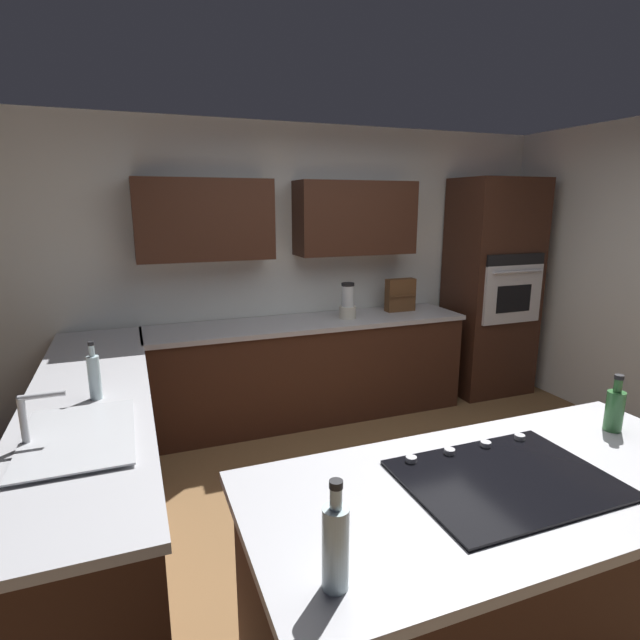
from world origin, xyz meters
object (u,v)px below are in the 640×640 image
object	(u,v)px
dish_soap_bottle	(94,376)
second_bottle	(615,409)
cooktop	(505,478)
spice_rack	(400,295)
oil_bottle	(336,545)
blender	(348,303)
sink_unit	(76,435)
wall_oven	(491,288)

from	to	relation	value
dish_soap_bottle	second_bottle	size ratio (longest dim) A/B	1.18
cooktop	spice_rack	bearing A→B (deg)	-112.34
second_bottle	oil_bottle	bearing A→B (deg)	15.64
cooktop	dish_soap_bottle	world-z (taller)	dish_soap_bottle
cooktop	blender	size ratio (longest dim) A/B	2.36
blender	spice_rack	bearing A→B (deg)	-169.59
sink_unit	blender	distance (m)	2.72
second_bottle	blender	bearing A→B (deg)	-85.46
spice_rack	sink_unit	bearing A→B (deg)	34.77
sink_unit	cooktop	size ratio (longest dim) A/B	0.92
sink_unit	second_bottle	bearing A→B (deg)	161.27
blender	oil_bottle	world-z (taller)	blender
oil_bottle	cooktop	bearing A→B (deg)	-161.54
cooktop	spice_rack	distance (m)	3.03
spice_rack	dish_soap_bottle	distance (m)	2.96
cooktop	oil_bottle	size ratio (longest dim) A/B	2.39
spice_rack	blender	bearing A→B (deg)	10.41
sink_unit	dish_soap_bottle	world-z (taller)	dish_soap_bottle
spice_rack	wall_oven	bearing A→B (deg)	175.20
wall_oven	spice_rack	distance (m)	1.00
wall_oven	second_bottle	size ratio (longest dim) A/B	8.09
dish_soap_bottle	cooktop	bearing A→B (deg)	135.99
sink_unit	second_bottle	xyz separation A→B (m)	(-2.28, 0.77, 0.09)
sink_unit	oil_bottle	bearing A→B (deg)	121.10
wall_oven	blender	bearing A→B (deg)	0.94
oil_bottle	second_bottle	xyz separation A→B (m)	(-1.55, -0.43, -0.03)
blender	second_bottle	world-z (taller)	blender
wall_oven	spice_rack	bearing A→B (deg)	-4.80
oil_bottle	sink_unit	bearing A→B (deg)	-58.90
dish_soap_bottle	oil_bottle	distance (m)	1.81
cooktop	second_bottle	size ratio (longest dim) A/B	2.86
wall_oven	oil_bottle	bearing A→B (deg)	45.31
cooktop	wall_oven	bearing A→B (deg)	-128.38
wall_oven	second_bottle	xyz separation A→B (m)	(1.40, 2.55, -0.07)
blender	second_bottle	xyz separation A→B (m)	(-0.20, 2.52, -0.03)
second_bottle	cooktop	bearing A→B (deg)	12.54
sink_unit	dish_soap_bottle	distance (m)	0.50
sink_unit	oil_bottle	xyz separation A→B (m)	(-0.73, 1.21, 0.11)
wall_oven	spice_rack	world-z (taller)	wall_oven
dish_soap_bottle	oil_bottle	xyz separation A→B (m)	(-0.67, 1.69, 0.00)
blender	spice_rack	world-z (taller)	blender
sink_unit	blender	world-z (taller)	blender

